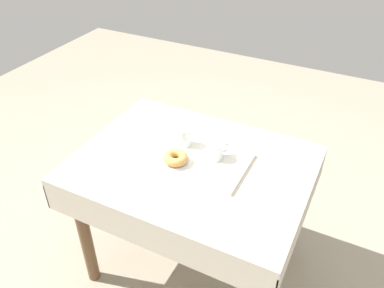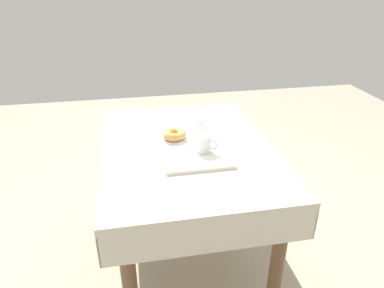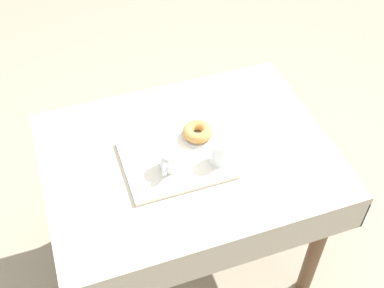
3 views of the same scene
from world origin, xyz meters
name	(u,v)px [view 2 (image 2 of 3)]	position (x,y,z in m)	size (l,w,h in m)	color
ground_plane	(188,260)	(0.00, 0.00, 0.00)	(6.00, 6.00, 0.00)	gray
dining_table	(187,167)	(0.00, 0.00, 0.64)	(1.10, 0.84, 0.76)	beige
serving_tray	(194,150)	(-0.06, -0.02, 0.77)	(0.39, 0.32, 0.02)	silver
tea_mug_left	(203,144)	(-0.09, -0.06, 0.82)	(0.09, 0.10, 0.08)	white
water_glass_near	(201,127)	(0.09, -0.09, 0.82)	(0.07, 0.07, 0.09)	white
donut_plate_left	(175,139)	(0.06, 0.06, 0.78)	(0.13, 0.13, 0.01)	silver
sugar_donut_left	(174,134)	(0.06, 0.06, 0.81)	(0.12, 0.12, 0.04)	tan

